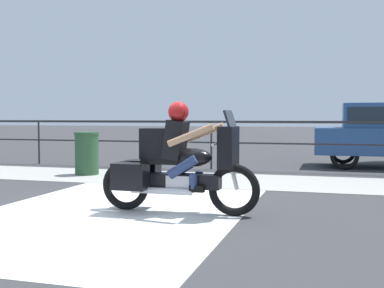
{
  "coord_description": "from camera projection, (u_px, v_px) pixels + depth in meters",
  "views": [
    {
      "loc": [
        2.97,
        -6.53,
        1.35
      ],
      "look_at": [
        0.68,
        1.35,
        0.89
      ],
      "focal_mm": 45.0,
      "sensor_mm": 36.0,
      "label": 1
    }
  ],
  "objects": [
    {
      "name": "ground_plane",
      "position": [
        123.0,
        207.0,
        7.16
      ],
      "size": [
        120.0,
        120.0,
        0.0
      ],
      "primitive_type": "plane",
      "color": "#38383A"
    },
    {
      "name": "sidewalk_band",
      "position": [
        188.0,
        179.0,
        10.42
      ],
      "size": [
        44.0,
        2.4,
        0.01
      ],
      "primitive_type": "cube",
      "color": "#A8A59E",
      "rests_on": "ground"
    },
    {
      "name": "crosswalk_band",
      "position": [
        118.0,
        210.0,
        6.97
      ],
      "size": [
        3.64,
        6.0,
        0.01
      ],
      "primitive_type": "cube",
      "color": "silver",
      "rests_on": "ground"
    },
    {
      "name": "fence_railing",
      "position": [
        211.0,
        131.0,
        12.35
      ],
      "size": [
        36.0,
        0.05,
        1.25
      ],
      "color": "#232326",
      "rests_on": "ground"
    },
    {
      "name": "motorcycle",
      "position": [
        176.0,
        163.0,
        6.73
      ],
      "size": [
        2.31,
        0.76,
        1.56
      ],
      "rotation": [
        0.0,
        0.0,
        0.01
      ],
      "color": "black",
      "rests_on": "ground"
    },
    {
      "name": "trash_bin",
      "position": [
        87.0,
        153.0,
        11.16
      ],
      "size": [
        0.57,
        0.57,
        1.0
      ],
      "color": "#284C2D",
      "rests_on": "ground"
    }
  ]
}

